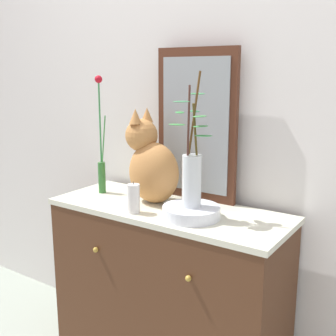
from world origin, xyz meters
name	(u,v)px	position (x,y,z in m)	size (l,w,h in m)	color
wall_back	(202,97)	(0.00, 0.29, 1.30)	(4.40, 0.08, 2.60)	silver
sideboard	(168,292)	(0.00, 0.00, 0.41)	(1.09, 0.44, 0.83)	#492A19
mirror_leaning	(196,125)	(0.03, 0.19, 1.18)	(0.41, 0.03, 0.70)	#4A2618
cat_sitting	(151,164)	(-0.11, 0.03, 1.01)	(0.43, 0.19, 0.43)	#B27941
vase_slim_green	(101,156)	(-0.41, 0.02, 1.01)	(0.06, 0.04, 0.57)	#2E6A2E
bowl_porcelain	(191,212)	(0.16, -0.06, 0.85)	(0.24, 0.24, 0.05)	silver
vase_glass_clear	(192,173)	(0.16, -0.06, 1.02)	(0.19, 0.14, 0.55)	silver
candle_pillar	(134,199)	(-0.08, -0.14, 0.89)	(0.05, 0.05, 0.14)	silver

